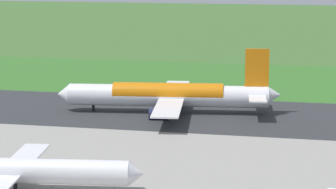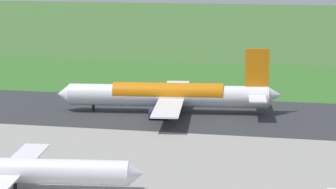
% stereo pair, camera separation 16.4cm
% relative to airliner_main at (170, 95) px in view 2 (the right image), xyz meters
% --- Properties ---
extents(ground_plane, '(800.00, 800.00, 0.00)m').
position_rel_airliner_main_xyz_m(ground_plane, '(-5.83, 0.05, -4.35)').
color(ground_plane, '#3D662D').
extents(runway_asphalt, '(600.00, 37.92, 0.06)m').
position_rel_airliner_main_xyz_m(runway_asphalt, '(-5.83, 0.05, -4.32)').
color(runway_asphalt, '#2D3033').
rests_on(runway_asphalt, ground).
extents(grass_verge_foreground, '(600.00, 80.00, 0.04)m').
position_rel_airliner_main_xyz_m(grass_verge_foreground, '(-5.83, -41.51, -4.33)').
color(grass_verge_foreground, '#346B27').
rests_on(grass_verge_foreground, ground).
extents(airliner_main, '(54.11, 44.40, 15.88)m').
position_rel_airliner_main_xyz_m(airliner_main, '(0.00, 0.00, 0.00)').
color(airliner_main, white).
rests_on(airliner_main, ground).
extents(airliner_parked_mid, '(41.95, 34.42, 12.25)m').
position_rel_airliner_main_xyz_m(airliner_parked_mid, '(13.09, 60.91, -1.01)').
color(airliner_parked_mid, white).
rests_on(airliner_parked_mid, ground).
extents(no_stopping_sign, '(0.60, 0.10, 2.77)m').
position_rel_airliner_main_xyz_m(no_stopping_sign, '(-20.86, -38.12, -2.72)').
color(no_stopping_sign, slate).
rests_on(no_stopping_sign, ground).
extents(traffic_cone_orange, '(0.40, 0.40, 0.55)m').
position_rel_airliner_main_xyz_m(traffic_cone_orange, '(-14.04, -39.52, -4.08)').
color(traffic_cone_orange, orange).
rests_on(traffic_cone_orange, ground).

